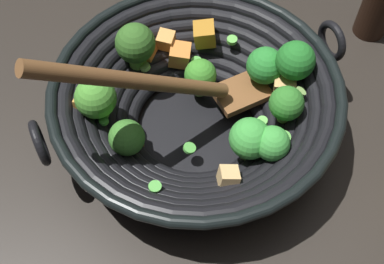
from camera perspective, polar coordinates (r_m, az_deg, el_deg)
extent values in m
plane|color=#28231E|center=(0.66, 0.43, 0.15)|extent=(4.00, 4.00, 0.00)
cylinder|color=black|center=(0.66, 0.43, 0.39)|extent=(0.15, 0.15, 0.01)
torus|color=black|center=(0.65, 0.44, 1.14)|extent=(0.20, 0.20, 0.02)
torus|color=black|center=(0.64, 0.45, 1.66)|extent=(0.22, 0.22, 0.02)
torus|color=black|center=(0.63, 0.45, 2.19)|extent=(0.24, 0.24, 0.02)
torus|color=black|center=(0.62, 0.46, 2.74)|extent=(0.27, 0.27, 0.02)
torus|color=black|center=(0.61, 0.47, 3.30)|extent=(0.29, 0.29, 0.02)
torus|color=black|center=(0.61, 0.47, 3.87)|extent=(0.32, 0.32, 0.02)
torus|color=black|center=(0.60, 0.48, 4.47)|extent=(0.34, 0.34, 0.02)
torus|color=black|center=(0.59, 0.49, 5.08)|extent=(0.36, 0.36, 0.01)
torus|color=black|center=(0.57, -17.20, -1.23)|extent=(0.05, 0.02, 0.05)
torus|color=black|center=(0.66, 15.84, 10.10)|extent=(0.05, 0.02, 0.05)
cylinder|color=#88B64D|center=(0.60, -7.27, -2.01)|extent=(0.02, 0.02, 0.02)
sphere|color=#3E802E|center=(0.58, -7.55, -0.64)|extent=(0.04, 0.04, 0.04)
cylinder|color=#88B24D|center=(0.68, 0.94, 5.12)|extent=(0.03, 0.02, 0.02)
sphere|color=#40932C|center=(0.65, 0.98, 6.63)|extent=(0.04, 0.04, 0.04)
cylinder|color=#66A335|center=(0.60, 8.92, -2.59)|extent=(0.02, 0.02, 0.02)
sphere|color=green|center=(0.57, 9.25, -1.31)|extent=(0.04, 0.04, 0.04)
cylinder|color=olive|center=(0.60, 6.45, -2.28)|extent=(0.03, 0.02, 0.02)
sphere|color=green|center=(0.58, 6.73, -0.74)|extent=(0.05, 0.05, 0.05)
cylinder|color=#5D9C36|center=(0.67, -6.33, 8.35)|extent=(0.03, 0.03, 0.02)
sphere|color=#346523|center=(0.64, -6.59, 10.17)|extent=(0.05, 0.05, 0.05)
cylinder|color=#7FAF4C|center=(0.66, 8.16, 6.05)|extent=(0.02, 0.02, 0.02)
sphere|color=#2B8732|center=(0.64, 8.45, 7.61)|extent=(0.05, 0.05, 0.05)
cylinder|color=#579F43|center=(0.64, 11.43, 6.39)|extent=(0.03, 0.03, 0.02)
sphere|color=#237528|center=(0.62, 11.88, 8.08)|extent=(0.05, 0.05, 0.05)
cylinder|color=#79AA40|center=(0.61, 10.51, 1.91)|extent=(0.02, 0.02, 0.01)
sphere|color=#317C2A|center=(0.59, 10.87, 3.27)|extent=(0.04, 0.04, 0.04)
cylinder|color=#69A53C|center=(0.62, -10.28, 2.51)|extent=(0.02, 0.02, 0.01)
sphere|color=#2F7425|center=(0.60, -10.59, 3.76)|extent=(0.04, 0.04, 0.04)
cylinder|color=#76C04A|center=(0.61, -10.65, 2.26)|extent=(0.02, 0.03, 0.02)
sphere|color=#4D9B34|center=(0.59, -11.09, 3.91)|extent=(0.05, 0.05, 0.05)
cube|color=gold|center=(0.62, -6.70, -0.77)|extent=(0.03, 0.02, 0.03)
cube|color=orange|center=(0.67, -5.57, 9.67)|extent=(0.04, 0.04, 0.03)
cube|color=#E8BA76|center=(0.56, 4.23, -5.28)|extent=(0.03, 0.03, 0.03)
cube|color=#E1AF6A|center=(0.64, 10.62, 5.36)|extent=(0.04, 0.04, 0.03)
cube|color=#E69B4B|center=(0.68, -3.03, 10.57)|extent=(0.03, 0.03, 0.03)
cube|color=orange|center=(0.68, -1.08, 8.98)|extent=(0.04, 0.04, 0.03)
cube|color=#BC7B22|center=(0.68, 1.47, 11.24)|extent=(0.03, 0.04, 0.03)
cube|color=#D08C3E|center=(0.60, -12.13, 3.23)|extent=(0.03, 0.03, 0.03)
cylinder|color=#56B247|center=(0.54, -4.30, -6.31)|extent=(0.02, 0.02, 0.00)
cylinder|color=#56B247|center=(0.60, -0.29, -1.88)|extent=(0.02, 0.02, 0.01)
cylinder|color=#56B247|center=(0.61, -10.20, 1.55)|extent=(0.02, 0.02, 0.01)
cylinder|color=#99D166|center=(0.66, -5.46, 7.51)|extent=(0.02, 0.02, 0.01)
cylinder|color=#6BC651|center=(0.67, 4.65, 10.55)|extent=(0.02, 0.01, 0.01)
cylinder|color=#99D166|center=(0.61, 12.40, 4.52)|extent=(0.02, 0.02, 0.01)
cylinder|color=#6BC651|center=(0.61, 8.14, 1.21)|extent=(0.01, 0.02, 0.01)
cylinder|color=#6BC651|center=(0.59, 10.59, -0.59)|extent=(0.02, 0.02, 0.01)
cylinder|color=#56B247|center=(0.68, 0.53, 8.16)|extent=(0.02, 0.02, 0.01)
cube|color=brown|center=(0.65, 5.73, 4.57)|extent=(0.07, 0.08, 0.01)
cylinder|color=brown|center=(0.53, -6.12, 5.84)|extent=(0.07, 0.22, 0.17)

